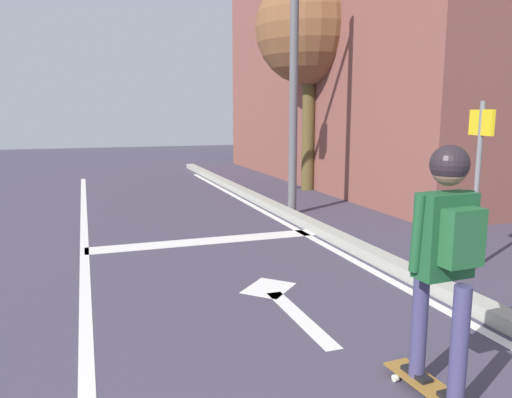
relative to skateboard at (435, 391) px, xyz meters
name	(u,v)px	position (x,y,z in m)	size (l,w,h in m)	color
lane_line_center	(85,293)	(-2.22, 2.89, -0.06)	(0.12, 20.00, 0.01)	silver
lane_line_curbside	(359,263)	(1.12, 2.89, -0.06)	(0.12, 20.00, 0.01)	silver
stop_bar	(206,241)	(-0.47, 4.64, -0.06)	(3.49, 0.40, 0.01)	silver
lane_arrow_stem	(300,317)	(-0.30, 1.55, -0.06)	(0.16, 1.40, 0.01)	silver
lane_arrow_head	(269,288)	(-0.30, 2.40, -0.06)	(0.56, 0.44, 0.01)	silver
curb_strip	(376,256)	(1.37, 2.89, 0.00)	(0.24, 24.00, 0.14)	#A1A295
skateboard	(435,391)	(0.00, 0.00, 0.00)	(0.26, 0.86, 0.08)	olive
skater	(446,240)	(0.00, -0.02, 1.05)	(0.46, 0.61, 1.64)	#3E3B66
traffic_signal_mast	(245,10)	(0.64, 6.14, 3.61)	(4.39, 0.34, 5.38)	#59585C
street_sign_post	(479,161)	(2.27, 2.18, 1.28)	(0.11, 0.44, 2.05)	slate
roadside_tree	(310,30)	(3.16, 8.84, 3.81)	(2.67, 2.67, 5.25)	brown
building_block	(457,76)	(8.58, 10.00, 2.95)	(10.60, 11.75, 6.04)	brown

